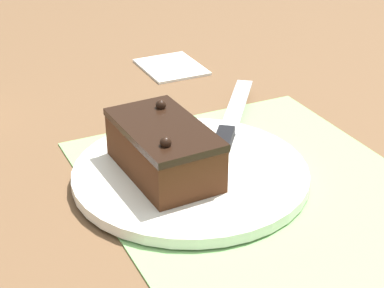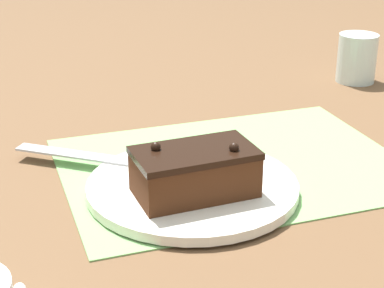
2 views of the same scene
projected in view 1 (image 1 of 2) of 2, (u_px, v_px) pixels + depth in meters
name	position (u px, v px, depth m)	size (l,w,h in m)	color
ground_plane	(273.00, 203.00, 0.68)	(3.00, 3.00, 0.00)	brown
placemat_woven	(273.00, 202.00, 0.68)	(0.46, 0.34, 0.00)	#7AB266
cake_plate	(191.00, 174.00, 0.72)	(0.26, 0.26, 0.01)	white
chocolate_cake	(164.00, 149.00, 0.69)	(0.15, 0.09, 0.07)	#472614
serving_knife	(227.00, 131.00, 0.78)	(0.22, 0.17, 0.01)	black
folded_napkin	(171.00, 66.00, 1.03)	(0.11, 0.09, 0.01)	white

